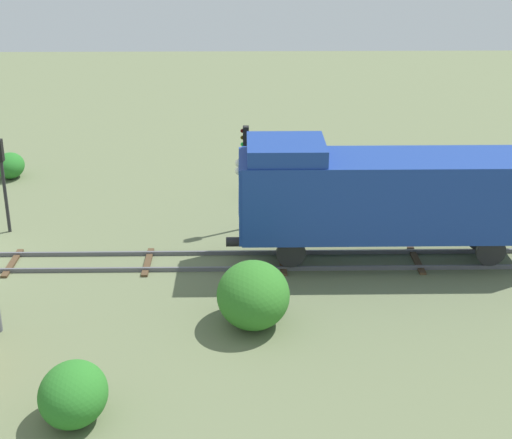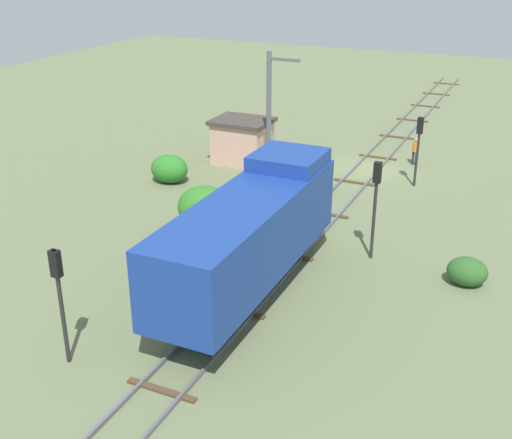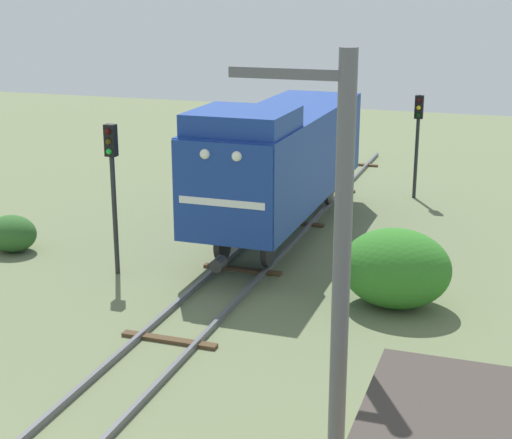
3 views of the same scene
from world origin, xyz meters
The scene contains 7 objects.
locomotive centered at (0.00, 16.50, 2.77)m, with size 2.90×11.60×4.60m.
traffic_signal_near centered at (-3.20, 1.57, 2.76)m, with size 0.32×0.34×3.96m.
traffic_signal_mid centered at (-3.40, 11.40, 3.05)m, with size 0.32×0.34×4.40m.
bush_near centered at (9.69, 6.84, 0.80)m, with size 2.20×1.80×1.60m, color #2A7626.
bush_mid centered at (4.66, 11.59, 1.04)m, with size 2.87×2.34×2.08m, color #307626.
bush_far centered at (-10.13, -0.25, 0.63)m, with size 1.73×1.42×1.26m, color #267226.
bush_back centered at (-7.51, 12.13, 0.59)m, with size 1.61×1.32×1.17m, color #2D5C26.
Camera 1 is at (26.96, 11.30, 12.63)m, focal length 55.00 mm.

